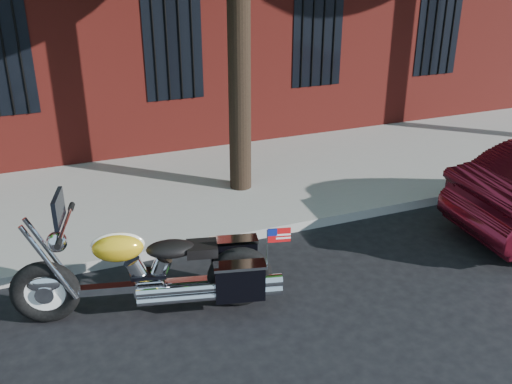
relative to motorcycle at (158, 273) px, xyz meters
name	(u,v)px	position (x,y,z in m)	size (l,w,h in m)	color
ground	(285,288)	(1.55, -0.08, -0.52)	(120.00, 120.00, 0.00)	black
curb	(245,234)	(1.55, 1.30, -0.45)	(40.00, 0.16, 0.15)	gray
sidewalk	(206,187)	(1.55, 3.18, -0.45)	(40.00, 3.60, 0.15)	gray
motorcycle	(158,273)	(0.00, 0.00, 0.00)	(2.92, 1.34, 1.55)	black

